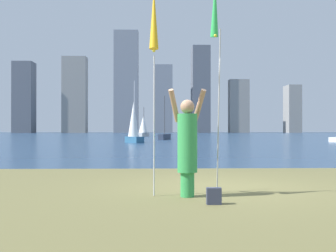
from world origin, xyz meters
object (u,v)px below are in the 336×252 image
(person, at_px, (187,144))
(sailboat_2, at_px, (143,126))
(sailboat_0, at_px, (134,124))
(sailboat_1, at_px, (165,136))
(kite_flag_right, at_px, (215,13))
(bag, at_px, (214,196))
(kite_flag_left, at_px, (154,23))

(person, relative_size, sailboat_2, 0.43)
(sailboat_0, bearing_deg, person, -84.77)
(sailboat_2, bearing_deg, sailboat_1, -80.90)
(kite_flag_right, relative_size, bag, 15.63)
(sailboat_0, distance_m, sailboat_2, 27.21)
(bag, bearing_deg, sailboat_0, 95.84)
(kite_flag_left, relative_size, bag, 14.00)
(sailboat_1, bearing_deg, sailboat_2, 99.10)
(bag, relative_size, sailboat_1, 0.06)
(sailboat_1, bearing_deg, sailboat_0, -106.87)
(sailboat_0, bearing_deg, kite_flag_left, -86.03)
(sailboat_2, bearing_deg, kite_flag_left, -87.93)
(sailboat_0, xyz_separation_m, sailboat_1, (2.81, 9.26, -1.25))
(kite_flag_left, bearing_deg, bag, -32.17)
(kite_flag_left, relative_size, sailboat_1, 0.79)
(bag, distance_m, sailboat_0, 28.27)
(kite_flag_right, bearing_deg, sailboat_0, 96.63)
(sailboat_0, xyz_separation_m, sailboat_2, (-0.07, 27.21, -0.09))
(kite_flag_right, bearing_deg, kite_flag_left, -145.89)
(person, bearing_deg, sailboat_0, 81.96)
(person, xyz_separation_m, bag, (0.37, -0.73, -0.82))
(kite_flag_right, relative_size, sailboat_0, 0.79)
(sailboat_2, bearing_deg, sailboat_0, -89.85)
(person, relative_size, sailboat_0, 0.37)
(kite_flag_left, height_order, bag, kite_flag_left)
(person, relative_size, kite_flag_left, 0.52)
(person, height_order, sailboat_1, sailboat_1)
(person, relative_size, sailboat_1, 0.41)
(kite_flag_right, relative_size, sailboat_1, 0.88)
(kite_flag_left, xyz_separation_m, sailboat_0, (-1.90, 27.48, -1.45))
(bag, bearing_deg, sailboat_2, 93.05)
(kite_flag_left, xyz_separation_m, sailboat_1, (0.90, 36.73, -2.69))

